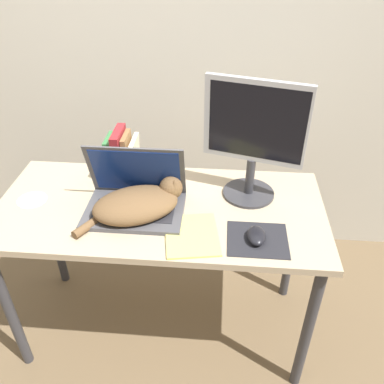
{
  "coord_description": "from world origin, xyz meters",
  "views": [
    {
      "loc": [
        0.24,
        -0.98,
        1.73
      ],
      "look_at": [
        0.13,
        0.27,
        0.84
      ],
      "focal_mm": 38.0,
      "sensor_mm": 36.0,
      "label": 1
    }
  ],
  "objects": [
    {
      "name": "computer_mouse",
      "position": [
        0.38,
        0.13,
        0.77
      ],
      "size": [
        0.07,
        0.1,
        0.04
      ],
      "color": "black",
      "rests_on": "mousepad"
    },
    {
      "name": "cd_disc",
      "position": [
        -0.53,
        0.3,
        0.75
      ],
      "size": [
        0.12,
        0.12,
        0.0
      ],
      "color": "silver",
      "rests_on": "desk"
    },
    {
      "name": "mousepad",
      "position": [
        0.38,
        0.14,
        0.75
      ],
      "size": [
        0.22,
        0.19,
        0.0
      ],
      "color": "#232328",
      "rests_on": "desk"
    },
    {
      "name": "laptop",
      "position": [
        -0.09,
        0.28,
        0.79
      ],
      "size": [
        0.38,
        0.26,
        0.26
      ],
      "color": "#4C4C51",
      "rests_on": "desk"
    },
    {
      "name": "notepad",
      "position": [
        0.14,
        0.14,
        0.75
      ],
      "size": [
        0.23,
        0.27,
        0.01
      ],
      "color": "#E5DB6B",
      "rests_on": "desk"
    },
    {
      "name": "ground_plane",
      "position": [
        0.0,
        0.0,
        0.0
      ],
      "size": [
        12.0,
        12.0,
        0.0
      ],
      "primitive_type": "plane",
      "color": "brown"
    },
    {
      "name": "wall_back",
      "position": [
        0.0,
        1.05,
        1.3
      ],
      "size": [
        8.0,
        0.05,
        2.6
      ],
      "color": "beige",
      "rests_on": "ground_plane"
    },
    {
      "name": "desk",
      "position": [
        0.0,
        0.3,
        0.66
      ],
      "size": [
        1.32,
        0.61,
        0.74
      ],
      "color": "tan",
      "rests_on": "ground_plane"
    },
    {
      "name": "external_monitor",
      "position": [
        0.36,
        0.42,
        1.02
      ],
      "size": [
        0.39,
        0.21,
        0.49
      ],
      "color": "#333338",
      "rests_on": "desk"
    },
    {
      "name": "book_row",
      "position": [
        -0.19,
        0.5,
        0.85
      ],
      "size": [
        0.12,
        0.17,
        0.23
      ],
      "color": "#387A42",
      "rests_on": "desk"
    },
    {
      "name": "cat",
      "position": [
        -0.07,
        0.25,
        0.8
      ],
      "size": [
        0.41,
        0.33,
        0.13
      ],
      "color": "brown",
      "rests_on": "desk"
    }
  ]
}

